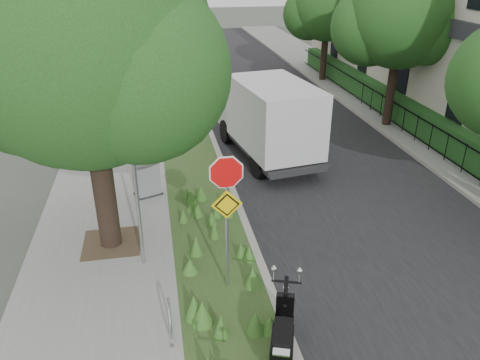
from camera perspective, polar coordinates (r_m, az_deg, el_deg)
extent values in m
plane|color=#4C5147|center=(10.39, 6.95, -14.32)|extent=(120.00, 120.00, 0.00)
cube|color=gray|center=(18.78, -14.89, 4.38)|extent=(3.50, 60.00, 0.12)
cube|color=#2F4B20|center=(18.75, -6.49, 5.07)|extent=(2.00, 60.00, 0.12)
cube|color=#9E9991|center=(18.84, -3.45, 5.31)|extent=(0.20, 60.00, 0.13)
cube|color=black|center=(19.57, 6.82, 5.78)|extent=(7.00, 60.00, 0.01)
cube|color=#9E9991|center=(20.83, 16.12, 6.36)|extent=(0.20, 60.00, 0.13)
cube|color=gray|center=(21.64, 20.19, 6.48)|extent=(3.20, 60.00, 0.12)
cylinder|color=black|center=(11.25, -16.70, 2.19)|extent=(0.52, 0.52, 4.48)
sphere|color=#234617|center=(10.51, -18.64, 15.88)|extent=(5.40, 5.40, 5.40)
sphere|color=#234617|center=(11.63, -23.77, 12.51)|extent=(4.05, 4.05, 4.05)
sphere|color=#234617|center=(9.87, -12.27, 12.82)|extent=(3.78, 3.78, 3.78)
cube|color=#473828|center=(12.29, -15.38, -7.39)|extent=(1.40, 1.40, 0.01)
cylinder|color=#A5A8AD|center=(10.38, -12.58, -0.83)|extent=(0.08, 0.08, 4.00)
torus|color=#A5A8AD|center=(9.27, -8.55, -16.28)|extent=(0.05, 0.77, 0.77)
cube|color=#A5A8AD|center=(9.25, -8.28, -19.42)|extent=(0.06, 0.06, 0.04)
cube|color=#A5A8AD|center=(9.77, -8.53, -16.44)|extent=(0.06, 0.06, 0.04)
cylinder|color=#A5A8AD|center=(9.64, -1.60, -5.77)|extent=(0.07, 0.07, 3.00)
cylinder|color=red|center=(9.02, -1.67, 0.90)|extent=(0.86, 0.03, 0.86)
cylinder|color=white|center=(9.03, -1.69, 0.94)|extent=(0.94, 0.02, 0.94)
cube|color=yellow|center=(9.33, -1.62, -2.99)|extent=(0.64, 0.03, 0.64)
cube|color=black|center=(20.86, 18.21, 9.02)|extent=(0.04, 24.00, 0.04)
cube|color=black|center=(21.09, 17.91, 6.95)|extent=(0.04, 24.00, 0.04)
cylinder|color=black|center=(20.98, 18.04, 7.85)|extent=(0.03, 0.03, 1.00)
cube|color=#1F4E1C|center=(21.31, 19.74, 8.01)|extent=(1.00, 24.00, 1.10)
cube|color=#2D2D33|center=(20.61, 21.43, 17.62)|extent=(0.25, 26.00, 0.60)
cube|color=brown|center=(30.41, -25.05, 18.61)|extent=(9.00, 10.00, 8.00)
cylinder|color=black|center=(20.50, 18.12, 11.86)|extent=(0.36, 0.36, 4.03)
sphere|color=#234617|center=(20.10, 19.12, 18.61)|extent=(4.20, 4.20, 4.20)
sphere|color=#234617|center=(20.29, 15.59, 17.61)|extent=(3.15, 3.15, 3.15)
sphere|color=#234617|center=(20.12, 21.86, 16.99)|extent=(2.94, 2.94, 2.94)
cylinder|color=black|center=(27.68, 10.28, 15.66)|extent=(0.36, 0.36, 3.64)
sphere|color=#234617|center=(27.39, 10.66, 20.21)|extent=(3.80, 3.80, 3.80)
sphere|color=#234617|center=(27.68, 8.39, 19.43)|extent=(2.85, 2.85, 2.85)
sphere|color=#234617|center=(27.27, 12.54, 19.22)|extent=(2.66, 2.66, 2.66)
cylinder|color=black|center=(9.41, 5.45, -16.15)|extent=(0.29, 0.56, 0.55)
cube|color=black|center=(8.88, 5.21, -19.09)|extent=(0.73, 1.26, 0.19)
cube|color=black|center=(8.44, 5.14, -19.64)|extent=(0.58, 0.77, 0.42)
cube|color=black|center=(8.28, 5.24, -18.05)|extent=(0.50, 0.70, 0.13)
cube|color=#262628|center=(16.88, 3.34, 4.41)|extent=(2.75, 5.49, 0.18)
cube|color=#B7BABC|center=(18.39, 0.97, 9.05)|extent=(2.22, 1.68, 1.59)
cube|color=silver|center=(15.99, 4.21, 7.86)|extent=(2.72, 4.05, 2.18)
cube|color=#262628|center=(14.40, -11.10, -1.63)|extent=(0.91, 0.76, 0.03)
cube|color=gray|center=(14.18, -11.27, 0.16)|extent=(0.80, 0.64, 1.04)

